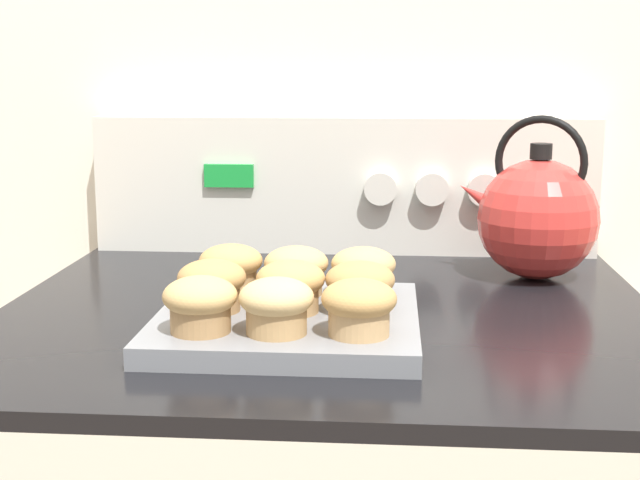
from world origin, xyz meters
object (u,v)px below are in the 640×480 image
muffin_r0_c2 (359,306)px  muffin_r0_c1 (276,305)px  muffin_r1_c2 (360,286)px  muffin_r2_c1 (296,269)px  muffin_r1_c0 (212,284)px  muffin_pan (288,322)px  muffin_r2_c0 (231,267)px  tea_kettle (537,216)px  muffin_r2_c2 (363,270)px  muffin_r0_c0 (200,303)px  muffin_r1_c1 (291,285)px

muffin_r0_c2 → muffin_r0_c1: bearing=-179.0°
muffin_r1_c2 → muffin_r2_c1: (-0.07, 0.07, 0.00)m
muffin_r0_c1 → muffin_r2_c1: bearing=88.9°
muffin_r0_c1 → muffin_r1_c0: same height
muffin_r1_c0 → muffin_r1_c2: same height
muffin_pan → muffin_r2_c0: (-0.07, 0.08, 0.04)m
muffin_r0_c2 → tea_kettle: (0.22, 0.34, 0.03)m
muffin_pan → muffin_r2_c2: (0.08, 0.08, 0.04)m
muffin_r0_c2 → muffin_r0_c0: bearing=-179.5°
muffin_r0_c0 → muffin_r1_c1: (0.08, 0.08, 0.00)m
muffin_r0_c0 → muffin_r2_c0: (0.00, 0.16, 0.00)m
muffin_r0_c2 → muffin_r2_c0: size_ratio=1.00×
muffin_r0_c1 → muffin_r2_c1: (0.00, 0.15, 0.00)m
muffin_pan → muffin_r0_c0: muffin_r0_c0 is taller
muffin_r1_c0 → muffin_r2_c2: bearing=26.4°
muffin_r0_c2 → muffin_r2_c1: 0.17m
muffin_r2_c0 → tea_kettle: size_ratio=0.34×
muffin_r2_c2 → muffin_r1_c0: bearing=-153.6°
muffin_r0_c0 → muffin_r2_c1: bearing=63.1°
muffin_r0_c2 → muffin_r2_c1: (-0.08, 0.15, 0.00)m
muffin_r2_c1 → tea_kettle: size_ratio=0.34×
muffin_r2_c1 → muffin_r2_c0: bearing=175.8°
muffin_r2_c1 → muffin_r0_c1: bearing=-91.1°
muffin_r1_c1 → tea_kettle: (0.29, 0.27, 0.03)m
muffin_r1_c2 → muffin_r2_c1: same height
muffin_r0_c0 → muffin_r2_c2: same height
muffin_pan → tea_kettle: size_ratio=1.27×
muffin_r1_c0 → muffin_r2_c2: size_ratio=1.00×
muffin_r2_c2 → muffin_r1_c1: bearing=-134.3°
muffin_r0_c1 → tea_kettle: bearing=49.2°
tea_kettle → muffin_r0_c1: bearing=-130.8°
muffin_r1_c2 → muffin_r2_c1: bearing=135.5°
muffin_r0_c2 → muffin_r1_c1: size_ratio=1.00×
muffin_r0_c2 → muffin_r1_c1: (-0.07, 0.08, 0.00)m
muffin_pan → muffin_r0_c2: 0.12m
muffin_pan → muffin_r0_c2: (0.08, -0.08, 0.04)m
muffin_r0_c1 → muffin_r1_c1: same height
muffin_r2_c2 → muffin_r0_c1: bearing=-117.2°
muffin_pan → tea_kettle: bearing=42.2°
muffin_r2_c1 → muffin_r2_c2: same height
muffin_r2_c1 → muffin_r2_c2: (0.08, 0.00, 0.00)m
muffin_pan → muffin_r2_c0: bearing=133.1°
muffin_r2_c2 → muffin_r0_c2: bearing=-89.8°
muffin_r0_c0 → muffin_r0_c2: bearing=0.5°
muffin_r1_c2 → tea_kettle: (0.22, 0.27, 0.03)m
muffin_r1_c2 → muffin_r2_c1: 0.10m
muffin_r0_c0 → muffin_r2_c2: size_ratio=1.00×
muffin_r0_c2 → muffin_r2_c1: same height
muffin_r2_c1 → tea_kettle: tea_kettle is taller
muffin_r0_c2 → tea_kettle: tea_kettle is taller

